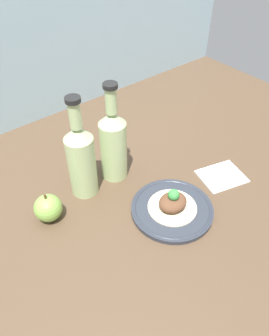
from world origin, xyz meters
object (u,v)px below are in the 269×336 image
object	(u,v)px
plated_food	(173,203)
cider_bottle_left	(81,158)
cider_bottle_right	(113,143)
apple	(48,208)
plate	(172,209)

from	to	relation	value
plated_food	cider_bottle_left	world-z (taller)	cider_bottle_left
plated_food	cider_bottle_right	xyz separation A→B (cm)	(-3.45, 22.26, 8.77)
cider_bottle_right	apple	world-z (taller)	cider_bottle_right
plate	plated_food	world-z (taller)	plated_food
cider_bottle_right	apple	xyz separation A→B (cm)	(-24.04, -2.97, -8.40)
plate	plated_food	size ratio (longest dim) A/B	1.68
cider_bottle_right	plate	bearing A→B (deg)	-81.18
cider_bottle_right	apple	distance (cm)	25.64
plate	cider_bottle_right	world-z (taller)	cider_bottle_right
plate	apple	size ratio (longest dim) A/B	2.53
cider_bottle_right	plated_food	bearing A→B (deg)	-81.18
plated_food	cider_bottle_left	size ratio (longest dim) A/B	0.44
cider_bottle_left	plated_food	bearing A→B (deg)	-57.30
plate	cider_bottle_left	world-z (taller)	cider_bottle_left
plate	apple	bearing A→B (deg)	144.94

